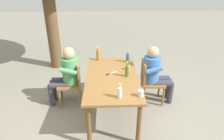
# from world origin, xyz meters

# --- Properties ---
(ground_plane) EXTENTS (24.00, 24.00, 0.00)m
(ground_plane) POSITION_xyz_m (0.00, 0.00, 0.00)
(ground_plane) COLOR gray
(dining_table) EXTENTS (1.69, 0.90, 0.78)m
(dining_table) POSITION_xyz_m (0.00, 0.00, 0.68)
(dining_table) COLOR olive
(dining_table) RESTS_ON ground_plane
(chair_near_right) EXTENTS (0.46, 0.46, 0.87)m
(chair_near_right) POSITION_xyz_m (0.38, -0.75, 0.49)
(chair_near_right) COLOR olive
(chair_near_right) RESTS_ON ground_plane
(chair_far_right) EXTENTS (0.49, 0.49, 0.87)m
(chair_far_right) POSITION_xyz_m (0.39, 0.75, 0.49)
(chair_far_right) COLOR olive
(chair_far_right) RESTS_ON ground_plane
(person_in_white_shirt) EXTENTS (0.47, 0.62, 1.18)m
(person_in_white_shirt) POSITION_xyz_m (0.38, -0.86, 0.66)
(person_in_white_shirt) COLOR #3D70B2
(person_in_white_shirt) RESTS_ON ground_plane
(person_in_plaid_shirt) EXTENTS (0.47, 0.62, 1.18)m
(person_in_plaid_shirt) POSITION_xyz_m (0.38, 0.86, 0.66)
(person_in_plaid_shirt) COLOR #4C935B
(person_in_plaid_shirt) RESTS_ON ground_plane
(bottle_amber) EXTENTS (0.06, 0.06, 0.29)m
(bottle_amber) POSITION_xyz_m (0.75, 0.26, 0.90)
(bottle_amber) COLOR #996019
(bottle_amber) RESTS_ON dining_table
(bottle_olive) EXTENTS (0.06, 0.06, 0.27)m
(bottle_olive) POSITION_xyz_m (-0.01, -0.26, 0.89)
(bottle_olive) COLOR #566623
(bottle_olive) RESTS_ON dining_table
(bottle_clear) EXTENTS (0.06, 0.06, 0.22)m
(bottle_clear) POSITION_xyz_m (-0.67, -0.08, 0.87)
(bottle_clear) COLOR white
(bottle_clear) RESTS_ON dining_table
(bottle_blue) EXTENTS (0.06, 0.06, 0.24)m
(bottle_blue) POSITION_xyz_m (0.62, -0.34, 0.88)
(bottle_blue) COLOR #2D56A3
(bottle_blue) RESTS_ON dining_table
(cup_glass) EXTENTS (0.08, 0.08, 0.10)m
(cup_glass) POSITION_xyz_m (-0.64, -0.39, 0.82)
(cup_glass) COLOR silver
(cup_glass) RESTS_ON dining_table
(cup_steel) EXTENTS (0.07, 0.07, 0.08)m
(cup_steel) POSITION_xyz_m (0.26, -0.30, 0.82)
(cup_steel) COLOR #B2B7BC
(cup_steel) RESTS_ON dining_table
(table_knife) EXTENTS (0.16, 0.20, 0.01)m
(table_knife) POSITION_xyz_m (0.10, 0.02, 0.78)
(table_knife) COLOR silver
(table_knife) RESTS_ON dining_table
(backpack_by_far_side) EXTENTS (0.32, 0.23, 0.44)m
(backpack_by_far_side) POSITION_xyz_m (1.29, -0.19, 0.21)
(backpack_by_far_side) COLOR #2D4784
(backpack_by_far_side) RESTS_ON ground_plane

